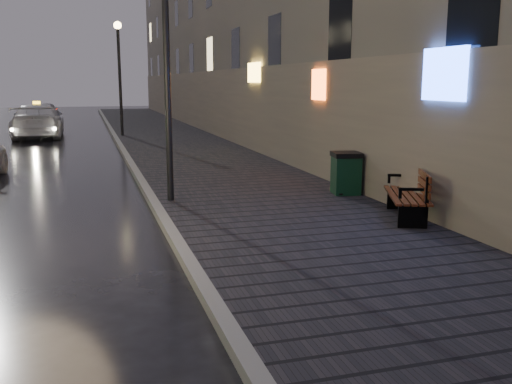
% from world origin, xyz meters
% --- Properties ---
extents(ground, '(120.00, 120.00, 0.00)m').
position_xyz_m(ground, '(0.00, 0.00, 0.00)').
color(ground, black).
rests_on(ground, ground).
extents(sidewalk, '(4.60, 58.00, 0.15)m').
position_xyz_m(sidewalk, '(3.90, 21.00, 0.07)').
color(sidewalk, black).
rests_on(sidewalk, ground).
extents(curb, '(0.20, 58.00, 0.15)m').
position_xyz_m(curb, '(1.50, 21.00, 0.07)').
color(curb, slate).
rests_on(curb, ground).
extents(building_near, '(1.80, 50.00, 13.00)m').
position_xyz_m(building_near, '(7.10, 25.00, 6.50)').
color(building_near, '#605B54').
rests_on(building_near, ground).
extents(lamp_near, '(0.36, 0.36, 5.28)m').
position_xyz_m(lamp_near, '(1.85, 6.00, 3.49)').
color(lamp_near, black).
rests_on(lamp_near, sidewalk).
extents(lamp_far, '(0.36, 0.36, 5.28)m').
position_xyz_m(lamp_far, '(1.85, 22.00, 3.49)').
color(lamp_far, black).
rests_on(lamp_far, sidewalk).
extents(bench, '(1.28, 1.93, 0.93)m').
position_xyz_m(bench, '(5.92, 3.07, 0.62)').
color(bench, black).
rests_on(bench, sidewalk).
extents(trash_bin, '(0.73, 0.73, 0.96)m').
position_xyz_m(trash_bin, '(5.80, 5.60, 0.64)').
color(trash_bin, black).
rests_on(trash_bin, sidewalk).
extents(taxi_mid, '(2.27, 5.57, 1.62)m').
position_xyz_m(taxi_mid, '(-2.03, 23.55, 0.81)').
color(taxi_mid, white).
rests_on(taxi_mid, ground).
extents(car_far, '(1.86, 3.93, 1.30)m').
position_xyz_m(car_far, '(-2.43, 36.48, 0.65)').
color(car_far, '#A2A3AA').
rests_on(car_far, ground).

